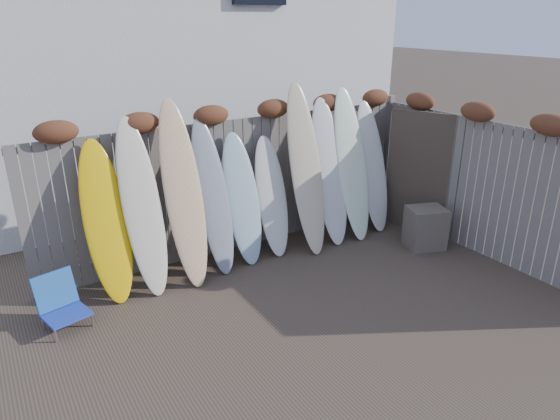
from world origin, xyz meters
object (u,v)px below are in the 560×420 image
wooden_crate (425,228)px  beach_chair (61,302)px  lattice_panel (426,174)px  surfboard_0 (106,222)px

wooden_crate → beach_chair: bearing=171.9°
wooden_crate → lattice_panel: (0.44, 0.49, 0.67)m
beach_chair → wooden_crate: (5.18, -0.74, 0.03)m
beach_chair → lattice_panel: bearing=-2.5°
beach_chair → surfboard_0: size_ratio=0.30×
beach_chair → surfboard_0: (0.70, 0.39, 0.71)m
beach_chair → wooden_crate: bearing=-8.1°
beach_chair → wooden_crate: wooden_crate is taller
beach_chair → surfboard_0: 1.07m
surfboard_0 → lattice_panel: bearing=-5.9°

